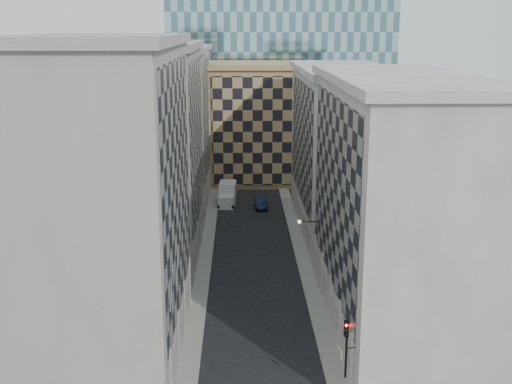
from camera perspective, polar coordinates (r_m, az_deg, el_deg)
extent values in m
cube|color=gray|center=(68.75, -4.58, -6.12)|extent=(1.50, 100.00, 0.15)
cube|color=gray|center=(68.97, 4.21, -6.05)|extent=(1.50, 100.00, 0.15)
cube|color=gray|center=(47.97, -12.90, -1.25)|extent=(10.00, 22.00, 23.00)
cube|color=gray|center=(46.86, -7.14, 0.53)|extent=(0.25, 19.36, 18.00)
cube|color=gray|center=(50.81, -6.82, -12.05)|extent=(0.45, 21.12, 3.20)
cube|color=gray|center=(46.27, -13.74, 13.02)|extent=(10.80, 22.80, 0.70)
cylinder|color=gray|center=(43.33, -8.06, -16.19)|extent=(0.90, 0.90, 4.40)
cylinder|color=gray|center=(48.11, -7.33, -12.86)|extent=(0.90, 0.90, 4.40)
cylinder|color=gray|center=(53.04, -6.74, -10.14)|extent=(0.90, 0.90, 4.40)
cylinder|color=gray|center=(58.06, -6.26, -7.88)|extent=(0.90, 0.90, 4.40)
cube|color=gray|center=(69.21, -9.40, 3.28)|extent=(10.00, 22.00, 22.00)
cube|color=gray|center=(68.44, -5.39, 4.56)|extent=(0.25, 19.36, 17.00)
cube|color=gray|center=(71.12, -5.24, -4.12)|extent=(0.45, 21.12, 3.20)
cube|color=gray|center=(67.97, -9.80, 12.70)|extent=(10.80, 22.80, 0.70)
cylinder|color=gray|center=(63.17, -5.86, -5.99)|extent=(0.90, 0.90, 4.40)
cylinder|color=gray|center=(68.34, -5.53, -4.38)|extent=(0.90, 0.90, 4.40)
cylinder|color=gray|center=(73.55, -5.24, -3.00)|extent=(0.90, 0.90, 4.40)
cylinder|color=gray|center=(78.81, -4.99, -1.80)|extent=(0.90, 0.90, 4.40)
cube|color=gray|center=(90.81, -7.54, 5.66)|extent=(10.00, 22.00, 21.00)
cube|color=gray|center=(90.22, -4.47, 6.65)|extent=(0.25, 19.36, 16.00)
cube|color=gray|center=(92.20, -4.39, 0.23)|extent=(0.45, 21.12, 3.20)
cube|color=gray|center=(89.82, -7.77, 12.52)|extent=(10.80, 22.80, 0.70)
cylinder|color=gray|center=(84.09, -4.77, -0.75)|extent=(0.90, 0.90, 4.40)
cylinder|color=gray|center=(89.40, -4.58, 0.17)|extent=(0.90, 0.90, 4.40)
cylinder|color=gray|center=(94.74, -4.41, 0.99)|extent=(0.90, 0.90, 4.40)
cylinder|color=gray|center=(100.09, -4.26, 1.73)|extent=(0.90, 0.90, 4.40)
cube|color=#A5A297|center=(52.77, 12.24, -1.48)|extent=(10.00, 26.00, 20.00)
cube|color=gray|center=(51.44, 7.04, 0.07)|extent=(0.25, 22.88, 15.00)
cube|color=#A5A297|center=(54.74, 6.80, -10.02)|extent=(0.45, 24.96, 3.20)
cube|color=#A5A297|center=(50.97, 12.86, 9.79)|extent=(10.80, 26.80, 0.70)
cylinder|color=#A5A297|center=(45.34, 8.93, -14.74)|extent=(0.90, 0.90, 4.40)
cylinder|color=#A5A297|center=(49.87, 7.86, -11.85)|extent=(0.90, 0.90, 4.40)
cylinder|color=#A5A297|center=(54.52, 6.98, -9.44)|extent=(0.90, 0.90, 4.40)
cylinder|color=#A5A297|center=(59.26, 6.25, -7.41)|extent=(0.90, 0.90, 4.40)
cylinder|color=#A5A297|center=(64.07, 5.64, -5.69)|extent=(0.90, 0.90, 4.40)
cube|color=#A5A297|center=(78.67, 7.67, 3.57)|extent=(10.00, 28.00, 19.00)
cube|color=gray|center=(77.77, 4.14, 4.66)|extent=(0.25, 24.64, 14.00)
cube|color=#A5A297|center=(79.91, 4.07, -2.00)|extent=(0.45, 26.88, 3.20)
cube|color=#A5A297|center=(77.44, 7.91, 10.74)|extent=(10.80, 28.80, 0.70)
cube|color=#A28756|center=(103.45, 0.44, 6.01)|extent=(16.00, 14.00, 18.00)
cube|color=tan|center=(96.44, 0.58, 5.40)|extent=(15.20, 0.25, 16.50)
cube|color=#A28756|center=(102.49, 0.45, 11.22)|extent=(16.80, 14.80, 0.80)
cube|color=#2E2823|center=(116.73, -0.78, 9.45)|extent=(6.00, 6.00, 28.00)
cube|color=#2E2823|center=(116.37, -0.81, 16.68)|extent=(7.00, 7.00, 1.40)
cylinder|color=gray|center=(41.79, -7.54, -8.46)|extent=(0.10, 2.33, 2.33)
cylinder|color=gray|center=(45.48, -7.02, -6.51)|extent=(0.10, 2.33, 2.33)
cylinder|color=black|center=(61.34, 4.73, -2.65)|extent=(1.80, 0.08, 0.08)
sphere|color=#FFE5B2|center=(61.25, 3.89, -2.66)|extent=(0.36, 0.36, 0.36)
cylinder|color=black|center=(46.88, 7.99, -14.32)|extent=(0.14, 0.14, 3.16)
cube|color=black|center=(45.91, 8.09, -11.99)|extent=(0.42, 0.39, 1.09)
cube|color=black|center=(46.06, 8.14, -11.90)|extent=(0.51, 0.26, 1.23)
sphere|color=#FF0C07|center=(45.61, 8.05, -11.66)|extent=(0.20, 0.20, 0.20)
sphere|color=#331E05|center=(45.77, 8.04, -12.08)|extent=(0.20, 0.20, 0.20)
sphere|color=black|center=(45.93, 8.02, -12.48)|extent=(0.20, 0.20, 0.20)
cube|color=silver|center=(88.31, -2.66, -0.86)|extent=(2.29, 2.47, 1.76)
cube|color=silver|center=(90.59, -2.53, -0.05)|extent=(2.46, 3.65, 3.03)
cylinder|color=black|center=(87.76, -3.33, -1.27)|extent=(0.35, 0.90, 0.88)
cylinder|color=black|center=(87.60, -2.06, -1.28)|extent=(0.35, 0.90, 0.88)
cylinder|color=black|center=(92.07, -3.07, -0.51)|extent=(0.35, 0.90, 0.88)
cylinder|color=black|center=(91.92, -1.86, -0.52)|extent=(0.35, 0.90, 0.88)
imported|color=#0E1B33|center=(88.19, 0.40, -0.97)|extent=(1.84, 4.55, 1.47)
cylinder|color=black|center=(42.90, 8.41, -13.54)|extent=(0.71, 0.23, 0.06)
cube|color=tan|center=(42.96, 7.45, -14.01)|extent=(0.21, 0.62, 0.62)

